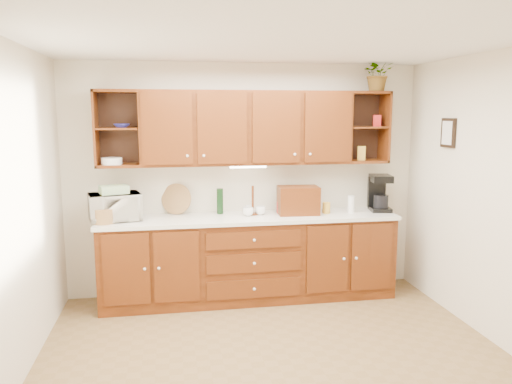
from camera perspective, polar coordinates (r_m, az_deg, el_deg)
name	(u,v)px	position (r m, az deg, el deg)	size (l,w,h in m)	color
floor	(277,360)	(4.42, 2.37, -18.65)	(4.00, 4.00, 0.00)	brown
ceiling	(279,40)	(3.95, 2.63, 16.97)	(4.00, 4.00, 0.00)	white
back_wall	(245,180)	(5.69, -1.26, 1.43)	(4.00, 4.00, 0.00)	beige
left_wall	(10,217)	(4.07, -26.26, -2.60)	(3.50, 3.50, 0.00)	beige
right_wall	(503,201)	(4.82, 26.42, -0.91)	(3.50, 3.50, 0.00)	beige
base_cabinets	(249,259)	(5.58, -0.76, -7.67)	(3.20, 0.60, 0.90)	#3D1906
countertop	(249,218)	(5.45, -0.76, -2.96)	(3.24, 0.64, 0.04)	silver
upper_cabinets	(248,128)	(5.48, -0.92, 7.37)	(3.20, 0.33, 0.80)	#3D1906
undercabinet_light	(248,167)	(5.45, -0.92, 2.90)	(0.40, 0.05, 0.03)	white
framed_picture	(448,133)	(5.50, 21.13, 6.32)	(0.03, 0.24, 0.30)	black
wicker_basket	(104,216)	(5.31, -17.01, -2.61)	(0.22, 0.22, 0.15)	#A16F43
microwave	(115,207)	(5.41, -15.84, -1.65)	(0.51, 0.35, 0.28)	silver
towel_stack	(114,190)	(5.38, -15.93, 0.27)	(0.28, 0.20, 0.08)	#ECEF70
wine_bottle	(220,201)	(5.56, -4.14, -1.05)	(0.07, 0.07, 0.28)	black
woven_tray	(177,213)	(5.62, -9.06, -2.40)	(0.34, 0.34, 0.02)	#A16F43
bread_box	(298,200)	(5.54, 4.85, -0.95)	(0.44, 0.28, 0.31)	#3D1906
mug_tree	(253,210)	(5.51, -0.38, -2.08)	(0.29, 0.29, 0.32)	#3D1906
canister_red	(282,207)	(5.59, 2.94, -1.78)	(0.11, 0.11, 0.13)	#AC1B19
canister_white	(351,204)	(5.70, 10.82, -1.39)	(0.08, 0.08, 0.19)	white
canister_yellow	(326,208)	(5.64, 8.04, -1.81)	(0.09, 0.09, 0.12)	gold
coffee_maker	(379,193)	(5.89, 13.93, -0.16)	(0.27, 0.32, 0.41)	black
bowl_stack	(122,126)	(5.41, -15.10, 7.32)	(0.17, 0.17, 0.04)	navy
plate_stack	(112,161)	(5.43, -16.19, 3.42)	(0.22, 0.22, 0.07)	white
pantry_box_yellow	(362,153)	(5.82, 11.97, 4.37)	(0.09, 0.07, 0.16)	gold
pantry_box_red	(377,121)	(5.85, 13.66, 7.92)	(0.09, 0.07, 0.13)	#AC1B19
potted_plant	(378,74)	(5.87, 13.77, 13.01)	(0.35, 0.30, 0.39)	#999999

